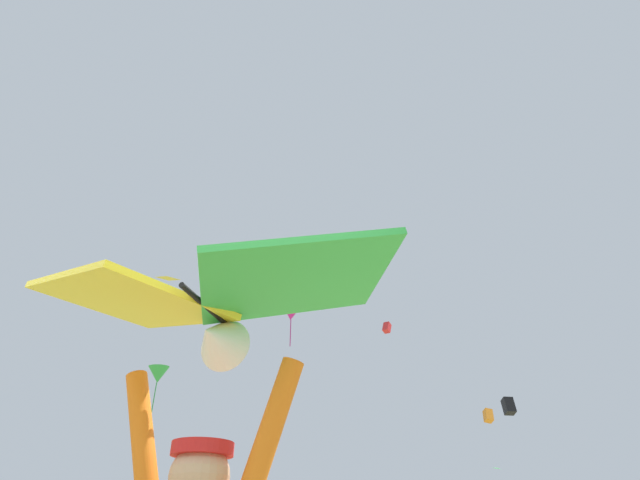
% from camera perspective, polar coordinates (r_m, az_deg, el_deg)
% --- Properties ---
extents(held_stunt_kite, '(1.77, 0.93, 0.40)m').
position_cam_1_polar(held_stunt_kite, '(2.25, -12.31, -7.15)').
color(held_stunt_kite, black).
extents(distant_kite_magenta_high_right, '(1.56, 1.59, 3.05)m').
position_cam_1_polar(distant_kite_magenta_high_right, '(34.53, -3.34, -8.36)').
color(distant_kite_magenta_high_right, '#DB2393').
extents(distant_kite_orange_low_left, '(0.57, 0.73, 0.81)m').
position_cam_1_polar(distant_kite_orange_low_left, '(30.31, 18.75, -18.55)').
color(distant_kite_orange_low_left, orange).
extents(distant_kite_green_low_right, '(0.92, 0.96, 1.58)m').
position_cam_1_polar(distant_kite_green_low_right, '(17.98, -18.10, -14.48)').
color(distant_kite_green_low_right, green).
extents(distant_kite_green_mid_right, '(0.61, 0.61, 0.14)m').
position_cam_1_polar(distant_kite_green_mid_right, '(33.98, 19.61, -23.44)').
color(distant_kite_green_mid_right, green).
extents(distant_kite_black_far_center, '(0.60, 0.70, 0.80)m').
position_cam_1_polar(distant_kite_black_far_center, '(25.65, 20.84, -17.39)').
color(distant_kite_black_far_center, black).
extents(distant_kite_red_mid_left, '(0.60, 0.69, 0.76)m').
position_cam_1_polar(distant_kite_red_mid_left, '(32.99, 7.68, -9.94)').
color(distant_kite_red_mid_left, red).
extents(distant_kite_yellow_overhead_distant, '(0.88, 0.88, 0.26)m').
position_cam_1_polar(distant_kite_yellow_overhead_distant, '(18.45, -17.06, -4.13)').
color(distant_kite_yellow_overhead_distant, yellow).
extents(distant_kite_purple_high_left, '(0.50, 0.55, 0.32)m').
position_cam_1_polar(distant_kite_purple_high_left, '(39.89, 1.89, -5.46)').
color(distant_kite_purple_high_left, purple).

